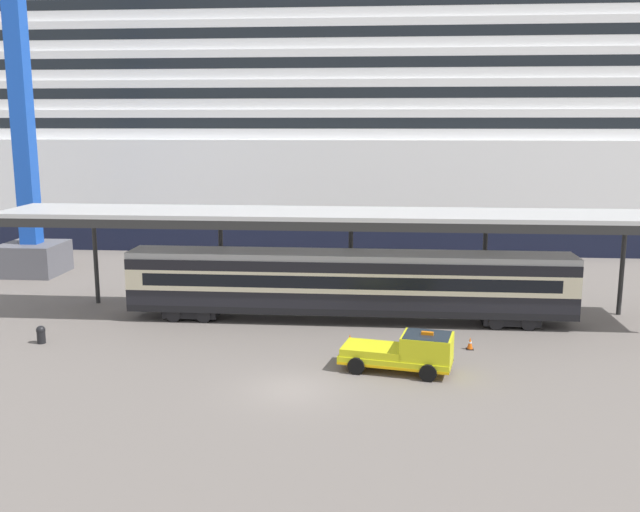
% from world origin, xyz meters
% --- Properties ---
extents(ground_plane, '(400.00, 400.00, 0.00)m').
position_xyz_m(ground_plane, '(0.00, 0.00, 0.00)').
color(ground_plane, '#6A625D').
extents(cruise_ship, '(144.36, 22.82, 38.35)m').
position_xyz_m(cruise_ship, '(9.89, 43.79, 12.58)').
color(cruise_ship, black).
rests_on(cruise_ship, ground).
extents(platform_canopy, '(40.90, 5.38, 6.42)m').
position_xyz_m(platform_canopy, '(1.99, 11.47, 6.14)').
color(platform_canopy, '#B3B3B3').
rests_on(platform_canopy, ground).
extents(train_carriage, '(25.80, 2.81, 4.11)m').
position_xyz_m(train_carriage, '(1.99, 11.05, 2.32)').
color(train_carriage, black).
rests_on(train_carriage, ground).
extents(service_truck, '(5.50, 3.02, 2.02)m').
position_xyz_m(service_truck, '(5.10, 2.70, 0.99)').
color(service_truck, yellow).
rests_on(service_truck, ground).
extents(traffic_cone_near, '(0.36, 0.36, 0.63)m').
position_xyz_m(traffic_cone_near, '(2.29, 6.33, 0.31)').
color(traffic_cone_near, black).
rests_on(traffic_cone_near, ground).
extents(traffic_cone_mid, '(0.36, 0.36, 0.65)m').
position_xyz_m(traffic_cone_mid, '(8.48, 6.28, 0.32)').
color(traffic_cone_mid, black).
rests_on(traffic_cone_mid, ground).
extents(dockside_crane, '(15.52, 4.40, 51.54)m').
position_xyz_m(dockside_crane, '(-22.09, 22.05, 15.71)').
color(dockside_crane, '#595960').
rests_on(dockside_crane, ground).
extents(quay_bollard, '(0.48, 0.48, 0.96)m').
position_xyz_m(quay_bollard, '(-14.02, 5.39, 0.52)').
color(quay_bollard, black).
rests_on(quay_bollard, ground).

